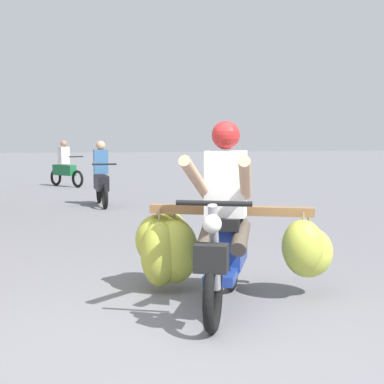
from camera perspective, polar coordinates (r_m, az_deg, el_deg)
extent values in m
plane|color=slate|center=(3.90, -0.92, -16.03)|extent=(120.00, 120.00, 0.00)
torus|color=black|center=(4.20, 2.15, -10.44)|extent=(0.32, 0.54, 0.56)
torus|color=black|center=(5.36, 4.10, -6.99)|extent=(0.32, 0.54, 0.56)
cube|color=navy|center=(4.67, 3.09, -8.32)|extent=(0.46, 0.61, 0.08)
cube|color=navy|center=(5.02, 3.71, -5.26)|extent=(0.53, 0.70, 0.36)
cube|color=black|center=(4.91, 3.61, -2.90)|extent=(0.50, 0.65, 0.10)
cylinder|color=gray|center=(4.18, 2.29, -5.73)|extent=(0.19, 0.28, 0.69)
cylinder|color=black|center=(4.09, 2.23, -1.16)|extent=(0.52, 0.28, 0.04)
sphere|color=silver|center=(4.03, 2.05, -3.26)|extent=(0.14, 0.14, 0.14)
cube|color=black|center=(4.04, 1.95, -6.71)|extent=(0.29, 0.25, 0.20)
cube|color=navy|center=(4.13, 2.17, -6.43)|extent=(0.21, 0.30, 0.04)
cube|color=olive|center=(5.13, 3.94, -1.88)|extent=(1.39, 0.75, 0.08)
cube|color=olive|center=(5.31, 4.17, -1.96)|extent=(1.25, 0.67, 0.06)
ellipsoid|color=#B0BA40|center=(5.06, 11.17, -5.41)|extent=(0.46, 0.44, 0.47)
cylinder|color=#998459|center=(5.02, 11.22, -2.57)|extent=(0.02, 0.02, 0.10)
ellipsoid|color=#AFB93E|center=(5.23, -3.32, -6.30)|extent=(0.46, 0.45, 0.61)
cylinder|color=#998459|center=(5.17, -3.35, -2.53)|extent=(0.02, 0.02, 0.15)
ellipsoid|color=#B0BA3F|center=(5.30, -1.80, -5.98)|extent=(0.60, 0.58, 0.61)
cylinder|color=#998459|center=(5.24, -1.81, -2.31)|extent=(0.02, 0.02, 0.13)
ellipsoid|color=#B5BF44|center=(5.25, 11.69, -5.97)|extent=(0.56, 0.53, 0.47)
cylinder|color=#998459|center=(5.20, 11.75, -2.78)|extent=(0.02, 0.02, 0.18)
ellipsoid|color=#AEB83E|center=(5.40, -3.38, -4.87)|extent=(0.57, 0.54, 0.50)
cylinder|color=#998459|center=(5.36, -3.40, -2.01)|extent=(0.02, 0.02, 0.10)
ellipsoid|color=#C0CA50|center=(5.56, -2.22, -4.63)|extent=(0.49, 0.48, 0.50)
cylinder|color=#998459|center=(5.51, -2.23, -1.82)|extent=(0.02, 0.02, 0.11)
cube|color=silver|center=(4.75, 3.45, 0.83)|extent=(0.40, 0.35, 0.56)
sphere|color=#B22626|center=(4.72, 3.45, 5.78)|extent=(0.24, 0.24, 0.24)
cylinder|color=tan|center=(4.39, 5.42, 1.30)|extent=(0.35, 0.70, 0.39)
cylinder|color=tan|center=(4.44, 0.40, 1.37)|extent=(0.44, 0.67, 0.39)
cylinder|color=#4C4238|center=(4.67, 4.94, -4.57)|extent=(0.31, 0.45, 0.27)
cylinder|color=#4C4238|center=(4.71, 1.54, -4.48)|extent=(0.31, 0.45, 0.27)
torus|color=black|center=(11.68, -8.81, -0.44)|extent=(0.08, 0.52, 0.52)
torus|color=black|center=(12.77, -9.41, 0.03)|extent=(0.08, 0.52, 0.52)
cube|color=black|center=(12.31, -9.19, 0.96)|extent=(0.24, 0.90, 0.32)
cylinder|color=black|center=(11.69, -8.89, 2.80)|extent=(0.50, 0.04, 0.04)
cube|color=#386699|center=(12.30, -9.24, 3.06)|extent=(0.30, 0.20, 0.52)
sphere|color=tan|center=(12.27, -9.25, 4.69)|extent=(0.20, 0.20, 0.20)
torus|color=black|center=(17.06, -11.53, 1.31)|extent=(0.35, 0.48, 0.52)
torus|color=black|center=(17.95, -13.64, 1.46)|extent=(0.35, 0.48, 0.52)
cube|color=#196638|center=(17.57, -12.82, 2.18)|extent=(0.69, 0.89, 0.32)
cylinder|color=black|center=(17.07, -11.67, 3.53)|extent=(0.44, 0.30, 0.04)
cube|color=silver|center=(17.56, -12.89, 3.65)|extent=(0.36, 0.33, 0.52)
sphere|color=#9E7051|center=(17.54, -12.88, 4.79)|extent=(0.20, 0.20, 0.20)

